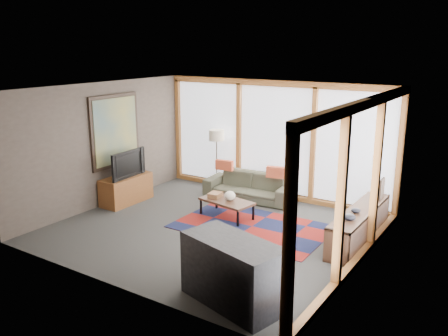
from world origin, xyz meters
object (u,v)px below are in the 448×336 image
Objects in this scene: television at (125,164)px; coffee_table at (227,209)px; bar_counter at (233,272)px; floor_lamp at (217,160)px; bookshelf at (359,225)px; sofa at (250,186)px; tv_console at (126,189)px.

coffee_table is at bearing -82.76° from television.
floor_lamp is at bearing 141.12° from bar_counter.
bookshelf is (3.81, -1.20, -0.42)m from floor_lamp.
sofa is at bearing 99.12° from coffee_table.
floor_lamp is at bearing -31.97° from television.
floor_lamp reaches higher than coffee_table.
bar_counter is at bearing -53.63° from floor_lamp.
tv_console is 0.84× the size of bar_counter.
bookshelf is at bearing -85.08° from television.
bar_counter reaches higher than sofa.
tv_console is at bearing -146.35° from sofa.
tv_console is at bearing -119.34° from floor_lamp.
floor_lamp reaches higher than bookshelf.
bookshelf is at bearing -17.49° from floor_lamp.
tv_console is at bearing 42.28° from television.
bar_counter is (4.13, -2.24, 0.15)m from tv_console.
sofa is at bearing 38.15° from tv_console.
bar_counter is (3.06, -4.15, -0.26)m from floor_lamp.
bar_counter is at bearing -55.72° from coffee_table.
television reaches higher than sofa.
sofa is at bearing -13.21° from floor_lamp.
tv_console is at bearing 166.32° from bar_counter.
floor_lamp is at bearing 60.66° from tv_console.
sofa is 4.39m from bar_counter.
television is at bearing -145.36° from sofa.
sofa is at bearing -54.67° from television.
bookshelf is (2.56, 0.30, 0.11)m from coffee_table.
tv_console is (-1.08, -1.91, -0.41)m from floor_lamp.
floor_lamp is (-1.05, 0.25, 0.42)m from sofa.
floor_lamp reaches higher than television.
sofa is 1.85× the size of coffee_table.
bar_counter is at bearing -28.44° from tv_console.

